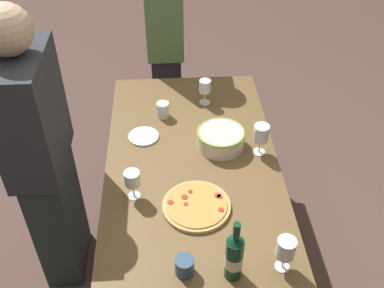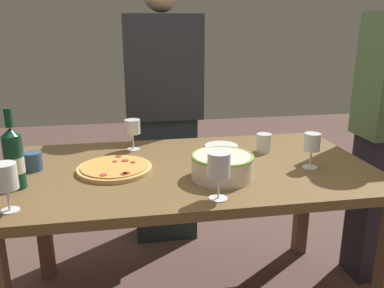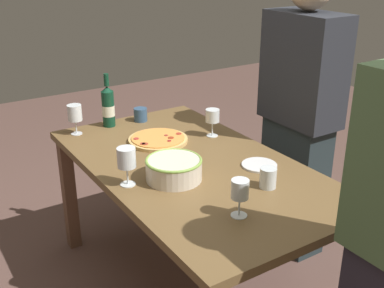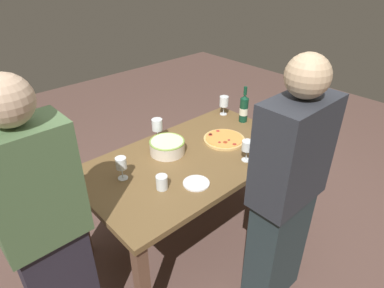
# 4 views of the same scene
# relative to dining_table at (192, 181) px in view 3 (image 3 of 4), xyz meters

# --- Properties ---
(ground_plane) EXTENTS (8.00, 8.00, 0.00)m
(ground_plane) POSITION_rel_dining_table_xyz_m (0.00, 0.00, -0.66)
(ground_plane) COLOR brown
(dining_table) EXTENTS (1.60, 0.90, 0.75)m
(dining_table) POSITION_rel_dining_table_xyz_m (0.00, 0.00, 0.00)
(dining_table) COLOR brown
(dining_table) RESTS_ON ground
(pizza) EXTENTS (0.32, 0.32, 0.03)m
(pizza) POSITION_rel_dining_table_xyz_m (-0.34, -0.00, 0.10)
(pizza) COLOR #DCB268
(pizza) RESTS_ON dining_table
(serving_bowl) EXTENTS (0.26, 0.26, 0.10)m
(serving_bowl) POSITION_rel_dining_table_xyz_m (0.10, -0.16, 0.15)
(serving_bowl) COLOR silver
(serving_bowl) RESTS_ON dining_table
(wine_bottle) EXTENTS (0.07, 0.07, 0.31)m
(wine_bottle) POSITION_rel_dining_table_xyz_m (-0.71, -0.12, 0.21)
(wine_bottle) COLOR #103E28
(wine_bottle) RESTS_ON dining_table
(wine_glass_near_pizza) EXTENTS (0.08, 0.08, 0.18)m
(wine_glass_near_pizza) POSITION_rel_dining_table_xyz_m (0.03, -0.36, 0.22)
(wine_glass_near_pizza) COLOR white
(wine_glass_near_pizza) RESTS_ON dining_table
(wine_glass_by_bottle) EXTENTS (0.07, 0.07, 0.16)m
(wine_glass_by_bottle) POSITION_rel_dining_table_xyz_m (0.51, -0.11, 0.21)
(wine_glass_by_bottle) COLOR white
(wine_glass_by_bottle) RESTS_ON dining_table
(wine_glass_far_left) EXTENTS (0.08, 0.08, 0.16)m
(wine_glass_far_left) POSITION_rel_dining_table_xyz_m (-0.25, 0.29, 0.21)
(wine_glass_far_left) COLOR white
(wine_glass_far_left) RESTS_ON dining_table
(wine_glass_far_right) EXTENTS (0.08, 0.08, 0.17)m
(wine_glass_far_right) POSITION_rel_dining_table_xyz_m (-0.69, -0.33, 0.21)
(wine_glass_far_right) COLOR white
(wine_glass_far_right) RESTS_ON dining_table
(cup_amber) EXTENTS (0.08, 0.08, 0.08)m
(cup_amber) POSITION_rel_dining_table_xyz_m (-0.69, 0.07, 0.13)
(cup_amber) COLOR #345475
(cup_amber) RESTS_ON dining_table
(cup_ceramic) EXTENTS (0.07, 0.07, 0.09)m
(cup_ceramic) POSITION_rel_dining_table_xyz_m (0.39, 0.15, 0.14)
(cup_ceramic) COLOR white
(cup_ceramic) RESTS_ON dining_table
(side_plate) EXTENTS (0.17, 0.17, 0.01)m
(side_plate) POSITION_rel_dining_table_xyz_m (0.20, 0.26, 0.10)
(side_plate) COLOR white
(side_plate) RESTS_ON dining_table
(person_guest_left) EXTENTS (0.46, 0.24, 1.64)m
(person_guest_left) POSITION_rel_dining_table_xyz_m (-0.04, 0.75, 0.17)
(person_guest_left) COLOR #263336
(person_guest_left) RESTS_ON ground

